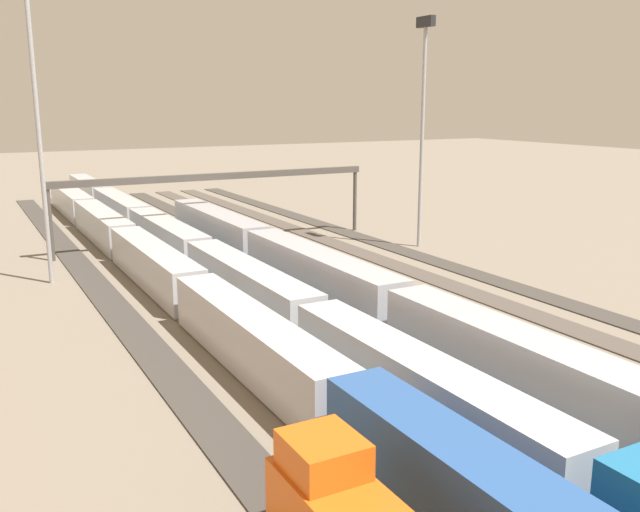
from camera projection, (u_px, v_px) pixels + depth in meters
ground_plane at (279, 274)px, 70.22m from camera, size 400.00×400.00×0.00m
track_bed_0 at (417, 255)px, 78.32m from camera, size 140.00×2.80×0.12m
track_bed_1 at (380, 260)px, 76.00m from camera, size 140.00×2.80×0.12m
track_bed_2 at (342, 265)px, 73.68m from camera, size 140.00×2.80×0.12m
track_bed_3 at (300, 270)px, 71.37m from camera, size 140.00×2.80×0.12m
track_bed_4 at (256, 276)px, 69.05m from camera, size 140.00×2.80×0.12m
track_bed_5 at (209, 282)px, 66.73m from camera, size 140.00×2.80×0.12m
track_bed_6 at (159, 288)px, 64.41m from camera, size 140.00×2.80×0.12m
track_bed_7 at (104, 295)px, 62.09m from camera, size 140.00×2.80×0.12m
train_on_track_4 at (317, 281)px, 57.22m from camera, size 71.40×3.00×5.00m
train_on_track_6 at (150, 262)px, 66.30m from camera, size 114.80×3.00×4.40m
train_on_track_5 at (194, 254)px, 70.09m from camera, size 139.00×3.06×4.40m
light_mast_0 at (423, 103)px, 79.82m from camera, size 2.80×0.70×26.81m
light_mast_1 at (35, 90)px, 62.61m from camera, size 2.80×0.70×29.12m
signal_gantry at (218, 182)px, 83.33m from camera, size 0.70×40.00×8.80m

